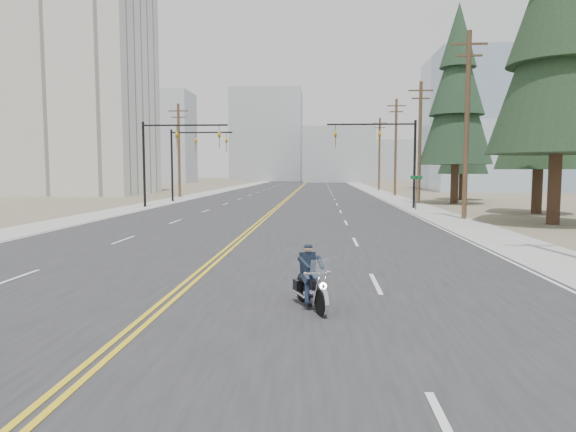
# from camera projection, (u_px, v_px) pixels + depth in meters

# --- Properties ---
(ground_plane) EXTENTS (400.00, 400.00, 0.00)m
(ground_plane) POSITION_uv_depth(u_px,v_px,m) (139.00, 326.00, 10.00)
(ground_plane) COLOR #776D56
(ground_plane) RESTS_ON ground
(road) EXTENTS (20.00, 200.00, 0.01)m
(road) POSITION_uv_depth(u_px,v_px,m) (298.00, 190.00, 79.59)
(road) COLOR #303033
(road) RESTS_ON ground
(sidewalk_left) EXTENTS (3.00, 200.00, 0.01)m
(sidewalk_left) POSITION_uv_depth(u_px,v_px,m) (224.00, 190.00, 80.31)
(sidewalk_left) COLOR #A5A5A0
(sidewalk_left) RESTS_ON ground
(sidewalk_right) EXTENTS (3.00, 200.00, 0.01)m
(sidewalk_right) POSITION_uv_depth(u_px,v_px,m) (372.00, 190.00, 78.87)
(sidewalk_right) COLOR #A5A5A0
(sidewalk_right) RESTS_ON ground
(traffic_mast_left) EXTENTS (7.10, 0.26, 7.00)m
(traffic_mast_left) POSITION_uv_depth(u_px,v_px,m) (168.00, 147.00, 41.94)
(traffic_mast_left) COLOR black
(traffic_mast_left) RESTS_ON ground
(traffic_mast_right) EXTENTS (7.10, 0.26, 7.00)m
(traffic_mast_right) POSITION_uv_depth(u_px,v_px,m) (389.00, 146.00, 40.81)
(traffic_mast_right) COLOR black
(traffic_mast_right) RESTS_ON ground
(traffic_mast_far) EXTENTS (6.10, 0.26, 7.00)m
(traffic_mast_far) POSITION_uv_depth(u_px,v_px,m) (189.00, 151.00, 49.92)
(traffic_mast_far) COLOR black
(traffic_mast_far) RESTS_ON ground
(street_sign) EXTENTS (0.90, 0.06, 2.62)m
(street_sign) POSITION_uv_depth(u_px,v_px,m) (416.00, 187.00, 38.99)
(street_sign) COLOR black
(street_sign) RESTS_ON ground
(utility_pole_b) EXTENTS (2.20, 0.30, 11.50)m
(utility_pole_b) POSITION_uv_depth(u_px,v_px,m) (467.00, 122.00, 31.55)
(utility_pole_b) COLOR brown
(utility_pole_b) RESTS_ON ground
(utility_pole_c) EXTENTS (2.20, 0.30, 11.00)m
(utility_pole_c) POSITION_uv_depth(u_px,v_px,m) (420.00, 141.00, 46.48)
(utility_pole_c) COLOR brown
(utility_pole_c) RESTS_ON ground
(utility_pole_d) EXTENTS (2.20, 0.30, 11.50)m
(utility_pole_d) POSITION_uv_depth(u_px,v_px,m) (396.00, 146.00, 61.37)
(utility_pole_d) COLOR brown
(utility_pole_d) RESTS_ON ground
(utility_pole_e) EXTENTS (2.20, 0.30, 11.00)m
(utility_pole_e) POSITION_uv_depth(u_px,v_px,m) (379.00, 153.00, 78.29)
(utility_pole_e) COLOR brown
(utility_pole_e) RESTS_ON ground
(utility_pole_left) EXTENTS (2.20, 0.30, 10.50)m
(utility_pole_left) POSITION_uv_depth(u_px,v_px,m) (179.00, 149.00, 58.02)
(utility_pole_left) COLOR brown
(utility_pole_left) RESTS_ON ground
(apartment_block) EXTENTS (18.00, 14.00, 30.00)m
(apartment_block) POSITION_uv_depth(u_px,v_px,m) (73.00, 76.00, 65.10)
(apartment_block) COLOR silver
(apartment_block) RESTS_ON ground
(glass_building) EXTENTS (24.00, 16.00, 20.00)m
(glass_building) POSITION_uv_depth(u_px,v_px,m) (511.00, 124.00, 76.69)
(glass_building) COLOR #9EB5CC
(glass_building) RESTS_ON ground
(haze_bldg_a) EXTENTS (14.00, 12.00, 22.00)m
(haze_bldg_a) POSITION_uv_depth(u_px,v_px,m) (163.00, 138.00, 125.54)
(haze_bldg_a) COLOR #B7BCC6
(haze_bldg_a) RESTS_ON ground
(haze_bldg_b) EXTENTS (18.00, 14.00, 14.00)m
(haze_bldg_b) POSITION_uv_depth(u_px,v_px,m) (338.00, 155.00, 133.14)
(haze_bldg_b) COLOR #ADB2B7
(haze_bldg_b) RESTS_ON ground
(haze_bldg_c) EXTENTS (16.00, 12.00, 18.00)m
(haze_bldg_c) POSITION_uv_depth(u_px,v_px,m) (482.00, 144.00, 116.04)
(haze_bldg_c) COLOR #B7BCC6
(haze_bldg_c) RESTS_ON ground
(haze_bldg_d) EXTENTS (20.00, 15.00, 26.00)m
(haze_bldg_d) POSITION_uv_depth(u_px,v_px,m) (267.00, 136.00, 148.77)
(haze_bldg_d) COLOR #ADB2B7
(haze_bldg_d) RESTS_ON ground
(haze_bldg_e) EXTENTS (14.00, 14.00, 12.00)m
(haze_bldg_e) POSITION_uv_depth(u_px,v_px,m) (391.00, 161.00, 157.01)
(haze_bldg_e) COLOR #B7BCC6
(haze_bldg_e) RESTS_ON ground
(haze_bldg_f) EXTENTS (12.00, 12.00, 16.00)m
(haze_bldg_f) POSITION_uv_depth(u_px,v_px,m) (127.00, 152.00, 141.66)
(haze_bldg_f) COLOR #ADB2B7
(haze_bldg_f) RESTS_ON ground
(motorcyclist) EXTENTS (1.34, 1.95, 1.40)m
(motorcyclist) POSITION_uv_depth(u_px,v_px,m) (312.00, 277.00, 11.22)
(motorcyclist) COLOR black
(motorcyclist) RESTS_ON ground
(conifer_near) EXTENTS (7.49, 7.49, 19.82)m
(conifer_near) POSITION_uv_depth(u_px,v_px,m) (562.00, 17.00, 27.89)
(conifer_near) COLOR #382619
(conifer_near) RESTS_ON ground
(conifer_mid) EXTENTS (5.83, 5.83, 15.54)m
(conifer_mid) POSITION_uv_depth(u_px,v_px,m) (542.00, 85.00, 35.29)
(conifer_mid) COLOR #382619
(conifer_mid) RESTS_ON ground
(conifer_tall) EXTENTS (6.44, 6.44, 17.89)m
(conifer_tall) POSITION_uv_depth(u_px,v_px,m) (457.00, 89.00, 45.91)
(conifer_tall) COLOR #382619
(conifer_tall) RESTS_ON ground
(conifer_far) EXTENTS (4.99, 4.99, 13.38)m
(conifer_far) POSITION_uv_depth(u_px,v_px,m) (464.00, 125.00, 52.38)
(conifer_far) COLOR #382619
(conifer_far) RESTS_ON ground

